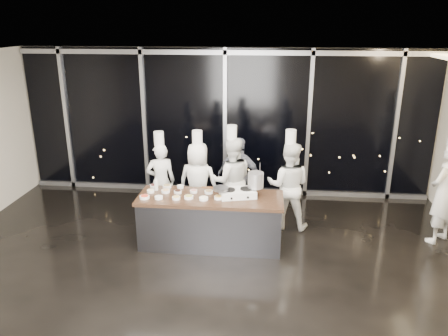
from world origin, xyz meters
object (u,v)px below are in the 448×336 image
(frying_pan, at_px, (220,189))
(chef_far_left, at_px, (161,180))
(demo_counter, at_px, (211,221))
(chef_right, at_px, (288,185))
(guest, at_px, (240,176))
(chef_left, at_px, (198,182))
(chef_center, at_px, (231,180))
(chef_side, at_px, (444,192))
(stock_pot, at_px, (256,180))
(stove, at_px, (238,193))

(frying_pan, distance_m, chef_far_left, 1.64)
(demo_counter, distance_m, chef_right, 1.63)
(guest, bearing_deg, frying_pan, 95.82)
(frying_pan, bearing_deg, chef_left, 104.63)
(demo_counter, height_order, chef_center, chef_center)
(chef_left, distance_m, chef_side, 4.36)
(chef_center, distance_m, guest, 0.43)
(demo_counter, bearing_deg, chef_side, 7.81)
(stock_pot, distance_m, chef_side, 3.27)
(stove, distance_m, chef_side, 3.56)
(demo_counter, relative_size, chef_far_left, 1.40)
(stove, height_order, chef_left, chef_left)
(stove, height_order, frying_pan, frying_pan)
(chef_right, bearing_deg, stock_pot, 57.67)
(stove, xyz_separation_m, stock_pot, (0.30, 0.09, 0.21))
(chef_left, bearing_deg, frying_pan, 127.83)
(demo_counter, relative_size, stock_pot, 9.32)
(chef_left, height_order, chef_right, chef_right)
(demo_counter, bearing_deg, stove, 6.68)
(guest, relative_size, chef_side, 0.76)
(frying_pan, bearing_deg, chef_right, 22.09)
(stove, height_order, guest, guest)
(stove, distance_m, guest, 1.35)
(demo_counter, xyz_separation_m, frying_pan, (0.17, -0.03, 0.61))
(stock_pot, height_order, chef_side, chef_side)
(chef_left, height_order, guest, chef_left)
(chef_center, bearing_deg, frying_pan, 72.17)
(stove, relative_size, frying_pan, 1.41)
(guest, xyz_separation_m, chef_side, (3.58, -0.84, 0.15))
(stove, height_order, chef_right, chef_right)
(stove, bearing_deg, demo_counter, 172.04)
(stove, distance_m, stock_pot, 0.37)
(chef_right, bearing_deg, chef_center, 0.40)
(chef_side, bearing_deg, chef_center, -49.51)
(guest, bearing_deg, chef_left, 46.92)
(stove, xyz_separation_m, chef_far_left, (-1.56, 0.93, -0.17))
(frying_pan, height_order, stock_pot, stock_pot)
(frying_pan, relative_size, stock_pot, 1.79)
(chef_far_left, xyz_separation_m, chef_side, (5.08, -0.43, 0.14))
(stove, distance_m, frying_pan, 0.32)
(chef_right, bearing_deg, chef_far_left, 4.64)
(chef_center, bearing_deg, chef_left, -5.74)
(chef_right, bearing_deg, stove, 49.64)
(frying_pan, bearing_deg, stock_pot, 2.05)
(stove, xyz_separation_m, guest, (-0.06, 1.33, -0.18))
(demo_counter, xyz_separation_m, stove, (0.46, 0.05, 0.51))
(guest, bearing_deg, chef_side, -178.04)
(demo_counter, height_order, chef_far_left, chef_far_left)
(demo_counter, relative_size, chef_side, 1.19)
(chef_far_left, height_order, chef_side, chef_side)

